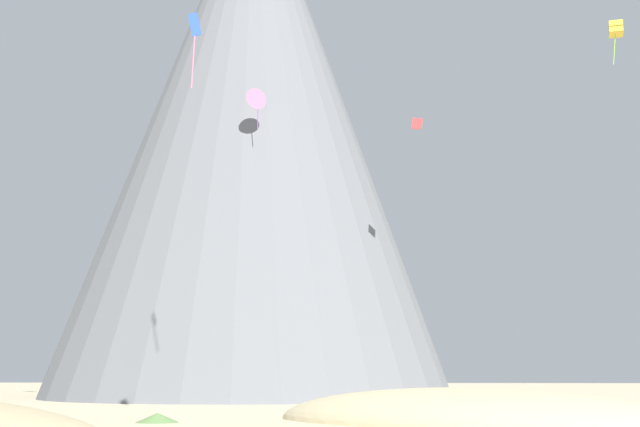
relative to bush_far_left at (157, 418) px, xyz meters
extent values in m
ellipsoid|color=beige|center=(16.60, -1.96, -0.25)|extent=(25.82, 23.85, 3.87)
cone|color=#668C4C|center=(0.00, 0.00, 0.00)|extent=(3.33, 3.33, 0.51)
cone|color=slate|center=(-3.13, 48.01, 31.34)|extent=(62.07, 62.07, 63.19)
cone|color=slate|center=(1.39, 44.85, 16.89)|extent=(30.61, 30.61, 34.29)
cone|color=#E5668C|center=(-0.28, 33.03, 28.62)|extent=(1.96, 1.50, 2.10)
cylinder|color=purple|center=(-0.03, 33.03, 26.60)|extent=(0.09, 0.10, 1.95)
cube|color=red|center=(15.22, 29.12, 24.63)|extent=(1.03, 0.48, 1.22)
cube|color=blue|center=(1.90, -1.77, 21.86)|extent=(0.76, 0.35, 1.36)
cylinder|color=#E5668C|center=(1.87, -1.77, 19.63)|extent=(0.13, 0.32, 3.18)
cube|color=gold|center=(34.35, 33.08, 34.35)|extent=(1.51, 1.57, 0.77)
cube|color=gold|center=(34.35, 33.08, 34.94)|extent=(1.51, 1.57, 0.77)
cylinder|color=#8CD133|center=(34.08, 33.08, 32.57)|extent=(0.42, 0.09, 2.98)
camera|label=1|loc=(13.04, -47.84, 2.45)|focal=49.11mm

